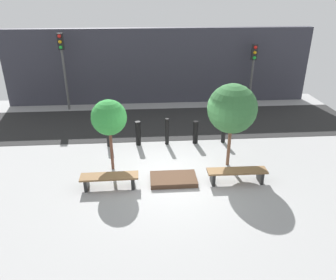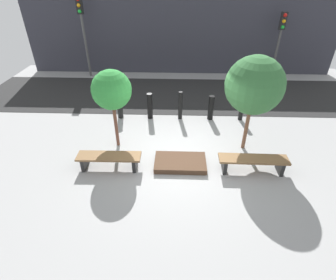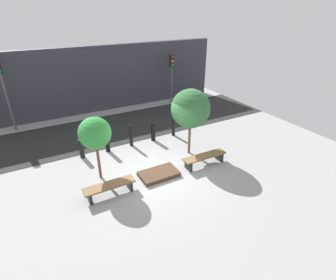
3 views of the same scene
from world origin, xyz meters
name	(u,v)px [view 3 (image 3 of 3)]	position (x,y,z in m)	size (l,w,h in m)	color
ground_plane	(156,172)	(0.00, 0.00, 0.00)	(18.00, 18.00, 0.00)	#969696
road_strip	(116,128)	(0.00, 4.91, 0.01)	(18.00, 4.05, 0.01)	#252525
building_facade	(96,79)	(0.00, 8.19, 1.97)	(16.20, 0.50, 3.95)	#33333D
bench_left	(110,187)	(-2.04, -0.46, 0.32)	(1.82, 0.50, 0.44)	black
bench_right	(204,158)	(2.04, -0.46, 0.33)	(1.94, 0.47, 0.46)	black
planter_bed	(159,174)	(0.00, -0.26, 0.08)	(1.51, 0.91, 0.16)	#4A3324
tree_behind_left_bench	(95,133)	(-2.04, 0.73, 1.92)	(1.18, 1.18, 2.52)	brown
tree_behind_right_bench	(191,109)	(2.04, 0.73, 2.13)	(1.67, 1.67, 2.97)	brown
bollard_far_left	(81,149)	(-2.32, 2.63, 0.45)	(0.21, 0.21, 0.89)	black
bollard_left	(107,141)	(-1.16, 2.63, 0.50)	(0.21, 0.21, 1.01)	black
bollard_center	(131,135)	(0.00, 2.63, 0.55)	(0.16, 0.16, 1.10)	black
bollard_right	(153,132)	(1.16, 2.63, 0.48)	(0.21, 0.21, 0.95)	black
bollard_far_right	(173,127)	(2.32, 2.63, 0.47)	(0.17, 0.17, 0.94)	black
traffic_light_west	(2,82)	(-4.81, 7.22, 2.64)	(0.28, 0.27, 3.84)	#505050
traffic_light_mid_west	(172,70)	(4.81, 7.22, 2.23)	(0.28, 0.27, 3.21)	#4B4B4B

